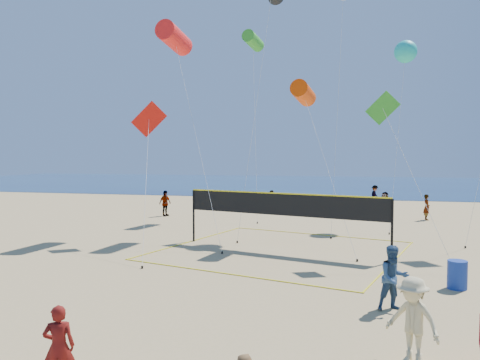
# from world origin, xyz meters

# --- Properties ---
(ocean) EXTENTS (140.00, 50.00, 0.03)m
(ocean) POSITION_xyz_m (0.00, 62.00, 0.01)
(ocean) COLOR navy
(ocean) RESTS_ON ground
(woman) EXTENTS (0.67, 0.57, 1.55)m
(woman) POSITION_xyz_m (-3.64, -1.98, 0.77)
(woman) COLOR #64110D
(woman) RESTS_ON ground
(bystander_a) EXTENTS (1.07, 0.96, 1.80)m
(bystander_a) POSITION_xyz_m (2.65, 4.03, 0.90)
(bystander_a) COLOR navy
(bystander_a) RESTS_ON ground
(bystander_b) EXTENTS (1.33, 1.20, 1.79)m
(bystander_b) POSITION_xyz_m (2.77, 0.68, 0.89)
(bystander_b) COLOR beige
(bystander_b) RESTS_ON ground
(far_person_0) EXTENTS (0.81, 1.15, 1.81)m
(far_person_0) POSITION_xyz_m (-11.43, 21.22, 0.91)
(far_person_0) COLOR gray
(far_person_0) RESTS_ON ground
(far_person_1) EXTENTS (1.55, 1.48, 1.76)m
(far_person_1) POSITION_xyz_m (3.57, 24.49, 0.88)
(far_person_1) COLOR gray
(far_person_1) RESTS_ON ground
(far_person_2) EXTENTS (0.49, 0.67, 1.71)m
(far_person_2) POSITION_xyz_m (6.17, 23.49, 0.85)
(far_person_2) COLOR gray
(far_person_2) RESTS_ON ground
(far_person_3) EXTENTS (0.80, 0.65, 1.55)m
(far_person_3) POSITION_xyz_m (-4.72, 26.49, 0.78)
(far_person_3) COLOR gray
(far_person_3) RESTS_ON ground
(far_person_4) EXTENTS (1.01, 1.26, 1.70)m
(far_person_4) POSITION_xyz_m (3.21, 32.60, 0.85)
(far_person_4) COLOR gray
(far_person_4) RESTS_ON ground
(trash_barrel) EXTENTS (0.75, 0.75, 0.91)m
(trash_barrel) POSITION_xyz_m (4.79, 6.70, 0.46)
(trash_barrel) COLOR navy
(trash_barrel) RESTS_ON ground
(volleyball_net) EXTENTS (11.88, 11.78, 2.61)m
(volleyball_net) POSITION_xyz_m (-1.59, 11.31, 1.80)
(volleyball_net) COLOR black
(volleyball_net) RESTS_ON ground
(kite_0) EXTENTS (4.86, 6.54, 11.46)m
(kite_0) POSITION_xyz_m (-8.21, 15.16, 10.72)
(kite_0) COLOR #FD1D1A
(kite_0) RESTS_ON ground
(kite_2) EXTENTS (3.23, 4.99, 7.87)m
(kite_2) POSITION_xyz_m (-0.94, 13.76, 7.30)
(kite_2) COLOR #E33F02
(kite_2) RESTS_ON ground
(kite_3) EXTENTS (3.20, 5.86, 6.98)m
(kite_3) POSITION_xyz_m (-8.36, 12.10, 5.82)
(kite_3) COLOR red
(kite_3) RESTS_ON ground
(kite_4) EXTENTS (3.24, 2.45, 6.92)m
(kite_4) POSITION_xyz_m (2.79, 10.72, 5.84)
(kite_4) COLOR green
(kite_4) RESTS_ON ground
(kite_7) EXTENTS (2.01, 5.68, 11.43)m
(kite_7) POSITION_xyz_m (4.51, 21.80, 10.73)
(kite_7) COLOR #1EC2B8
(kite_7) RESTS_ON ground
(kite_8) EXTENTS (1.80, 5.09, 12.91)m
(kite_8) POSITION_xyz_m (-5.52, 23.16, 12.30)
(kite_8) COLOR green
(kite_8) RESTS_ON ground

